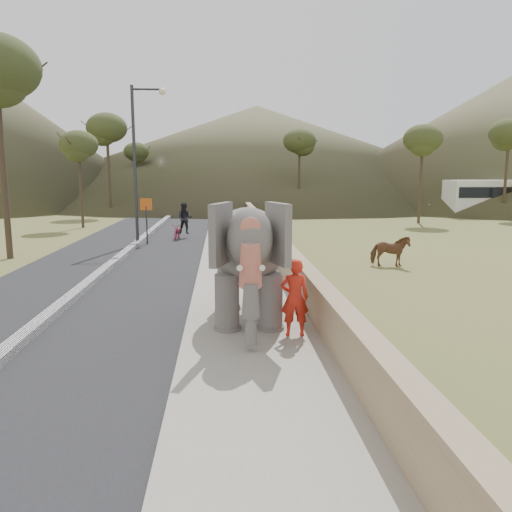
{
  "coord_description": "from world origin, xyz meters",
  "views": [
    {
      "loc": [
        -0.62,
        -9.49,
        3.67
      ],
      "look_at": [
        0.2,
        2.37,
        1.7
      ],
      "focal_mm": 35.0,
      "sensor_mm": 36.0,
      "label": 1
    }
  ],
  "objects_px": {
    "cow": "(390,251)",
    "elephant_and_man": "(249,261)",
    "lamppost": "(140,149)",
    "motorcyclist": "(182,223)"
  },
  "relations": [
    {
      "from": "cow",
      "to": "elephant_and_man",
      "type": "bearing_deg",
      "value": 153.39
    },
    {
      "from": "elephant_and_man",
      "to": "lamppost",
      "type": "bearing_deg",
      "value": 108.28
    },
    {
      "from": "elephant_and_man",
      "to": "motorcyclist",
      "type": "distance_m",
      "value": 16.92
    },
    {
      "from": "motorcyclist",
      "to": "elephant_and_man",
      "type": "bearing_deg",
      "value": -80.13
    },
    {
      "from": "cow",
      "to": "motorcyclist",
      "type": "height_order",
      "value": "motorcyclist"
    },
    {
      "from": "cow",
      "to": "motorcyclist",
      "type": "xyz_separation_m",
      "value": [
        -8.91,
        9.39,
        0.23
      ]
    },
    {
      "from": "elephant_and_man",
      "to": "cow",
      "type": "bearing_deg",
      "value": 50.41
    },
    {
      "from": "elephant_and_man",
      "to": "motorcyclist",
      "type": "bearing_deg",
      "value": 99.87
    },
    {
      "from": "lamppost",
      "to": "cow",
      "type": "height_order",
      "value": "lamppost"
    },
    {
      "from": "cow",
      "to": "lamppost",
      "type": "bearing_deg",
      "value": 69.88
    }
  ]
}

